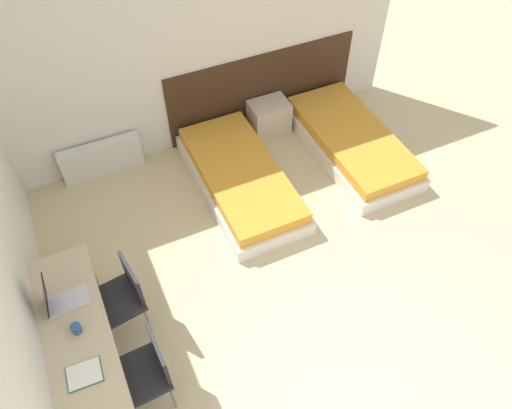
{
  "coord_description": "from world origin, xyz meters",
  "views": [
    {
      "loc": [
        -1.43,
        -0.87,
        4.49
      ],
      "look_at": [
        0.0,
        2.22,
        0.55
      ],
      "focal_mm": 35.0,
      "sensor_mm": 36.0,
      "label": 1
    }
  ],
  "objects_px": {
    "chair_near_laptop": "(120,296)",
    "laptop": "(60,299)",
    "nightstand": "(269,117)",
    "bed_near_door": "(351,142)",
    "chair_near_notebook": "(145,371)",
    "bed_near_window": "(241,179)"
  },
  "relations": [
    {
      "from": "nightstand",
      "to": "chair_near_notebook",
      "type": "distance_m",
      "value": 3.76
    },
    {
      "from": "bed_near_door",
      "to": "nightstand",
      "type": "height_order",
      "value": "nightstand"
    },
    {
      "from": "bed_near_window",
      "to": "nightstand",
      "type": "distance_m",
      "value": 1.14
    },
    {
      "from": "bed_near_window",
      "to": "bed_near_door",
      "type": "xyz_separation_m",
      "value": [
        1.56,
        0.0,
        0.0
      ]
    },
    {
      "from": "chair_near_notebook",
      "to": "laptop",
      "type": "bearing_deg",
      "value": 118.49
    },
    {
      "from": "chair_near_laptop",
      "to": "laptop",
      "type": "xyz_separation_m",
      "value": [
        -0.45,
        -0.02,
        0.32
      ]
    },
    {
      "from": "bed_near_door",
      "to": "chair_near_laptop",
      "type": "bearing_deg",
      "value": -159.89
    },
    {
      "from": "chair_near_laptop",
      "to": "bed_near_window",
      "type": "bearing_deg",
      "value": 26.8
    },
    {
      "from": "bed_near_window",
      "to": "chair_near_laptop",
      "type": "height_order",
      "value": "chair_near_laptop"
    },
    {
      "from": "bed_near_window",
      "to": "bed_near_door",
      "type": "distance_m",
      "value": 1.56
    },
    {
      "from": "nightstand",
      "to": "laptop",
      "type": "bearing_deg",
      "value": -145.16
    },
    {
      "from": "bed_near_door",
      "to": "nightstand",
      "type": "xyz_separation_m",
      "value": [
        -0.78,
        0.83,
        0.06
      ]
    },
    {
      "from": "bed_near_door",
      "to": "chair_near_notebook",
      "type": "bearing_deg",
      "value": -148.96
    },
    {
      "from": "chair_near_laptop",
      "to": "bed_near_door",
      "type": "bearing_deg",
      "value": 12.0
    },
    {
      "from": "laptop",
      "to": "bed_near_door",
      "type": "bearing_deg",
      "value": 17.32
    },
    {
      "from": "laptop",
      "to": "bed_near_window",
      "type": "bearing_deg",
      "value": 28.56
    },
    {
      "from": "chair_near_laptop",
      "to": "nightstand",
      "type": "bearing_deg",
      "value": 30.98
    },
    {
      "from": "nightstand",
      "to": "bed_near_door",
      "type": "bearing_deg",
      "value": -46.8
    },
    {
      "from": "bed_near_window",
      "to": "nightstand",
      "type": "height_order",
      "value": "nightstand"
    },
    {
      "from": "bed_near_door",
      "to": "chair_near_notebook",
      "type": "relative_size",
      "value": 2.37
    },
    {
      "from": "nightstand",
      "to": "bed_near_window",
      "type": "bearing_deg",
      "value": -133.2
    },
    {
      "from": "bed_near_window",
      "to": "laptop",
      "type": "height_order",
      "value": "laptop"
    }
  ]
}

